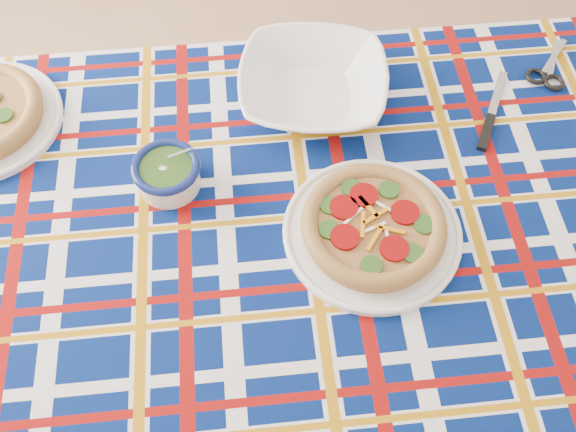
% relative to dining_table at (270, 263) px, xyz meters
% --- Properties ---
extents(floor, '(4.00, 4.00, 0.00)m').
position_rel_dining_table_xyz_m(floor, '(-0.27, 0.55, -0.74)').
color(floor, '#9E7252').
rests_on(floor, ground).
extents(dining_table, '(1.98, 1.53, 0.82)m').
position_rel_dining_table_xyz_m(dining_table, '(0.00, 0.00, 0.00)').
color(dining_table, brown).
rests_on(dining_table, floor).
extents(tablecloth, '(2.02, 1.57, 0.12)m').
position_rel_dining_table_xyz_m(tablecloth, '(0.00, 0.00, 0.03)').
color(tablecloth, '#041753').
rests_on(tablecloth, dining_table).
extents(main_focaccia_plate, '(0.47, 0.47, 0.07)m').
position_rel_dining_table_xyz_m(main_focaccia_plate, '(0.19, 0.05, 0.12)').
color(main_focaccia_plate, '#9C6837').
rests_on(main_focaccia_plate, tablecloth).
extents(pesto_bowl, '(0.17, 0.17, 0.08)m').
position_rel_dining_table_xyz_m(pesto_bowl, '(-0.22, 0.10, 0.13)').
color(pesto_bowl, '#1C3B10').
rests_on(pesto_bowl, tablecloth).
extents(serving_bowl, '(0.36, 0.36, 0.08)m').
position_rel_dining_table_xyz_m(serving_bowl, '(0.02, 0.38, 0.12)').
color(serving_bowl, white).
rests_on(serving_bowl, tablecloth).
extents(table_knife, '(0.07, 0.26, 0.01)m').
position_rel_dining_table_xyz_m(table_knife, '(0.43, 0.45, 0.09)').
color(table_knife, silver).
rests_on(table_knife, tablecloth).
extents(kitchen_scissors, '(0.15, 0.22, 0.02)m').
position_rel_dining_table_xyz_m(kitchen_scissors, '(0.56, 0.59, 0.09)').
color(kitchen_scissors, silver).
rests_on(kitchen_scissors, tablecloth).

